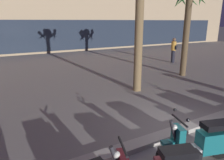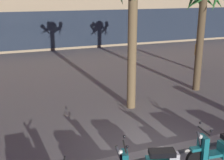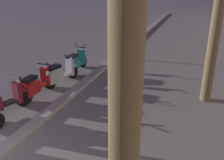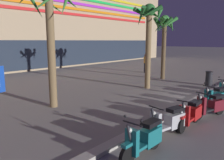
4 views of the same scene
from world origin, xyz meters
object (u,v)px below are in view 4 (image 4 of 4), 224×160
scooter_teal_gap_after_mid (145,138)px  litter_bin (209,78)px  scooter_maroon_second_in_line (212,105)px  palm_tree_by_mall_entrance (50,12)px  palm_tree_far_corner (164,31)px  pedestrian_by_palm_tree (145,63)px  scooter_red_last_in_row (191,114)px  palm_tree_mid_walkway (149,26)px  scooter_silver_mid_front (169,122)px  scooter_teal_mid_rear (216,97)px

scooter_teal_gap_after_mid → litter_bin: bearing=9.4°
scooter_maroon_second_in_line → palm_tree_by_mall_entrance: 7.64m
palm_tree_far_corner → pedestrian_by_palm_tree: 4.61m
scooter_red_last_in_row → litter_bin: bearing=13.5°
scooter_teal_gap_after_mid → palm_tree_by_mall_entrance: size_ratio=0.31×
litter_bin → palm_tree_mid_walkway: bearing=141.6°
palm_tree_far_corner → scooter_silver_mid_front: bearing=-151.1°
scooter_maroon_second_in_line → palm_tree_mid_walkway: size_ratio=0.35×
scooter_teal_gap_after_mid → litter_bin: (10.69, 1.77, 0.02)m
scooter_maroon_second_in_line → litter_bin: 6.76m
scooter_red_last_in_row → palm_tree_by_mall_entrance: palm_tree_by_mall_entrance is taller
scooter_teal_mid_rear → litter_bin: (5.01, 1.89, 0.02)m
scooter_teal_gap_after_mid → scooter_red_last_in_row: (2.77, -0.13, -0.01)m
scooter_silver_mid_front → scooter_red_last_in_row: size_ratio=0.99×
scooter_teal_mid_rear → palm_tree_mid_walkway: bearing=70.1°
palm_tree_mid_walkway → pedestrian_by_palm_tree: 7.67m
scooter_silver_mid_front → palm_tree_by_mall_entrance: 6.57m
palm_tree_far_corner → palm_tree_by_mall_entrance: palm_tree_by_mall_entrance is taller
scooter_maroon_second_in_line → palm_tree_by_mall_entrance: palm_tree_by_mall_entrance is taller
pedestrian_by_palm_tree → palm_tree_mid_walkway: bearing=-146.8°
scooter_maroon_second_in_line → scooter_teal_gap_after_mid: bearing=175.1°
scooter_silver_mid_front → pedestrian_by_palm_tree: bearing=35.1°
scooter_maroon_second_in_line → palm_tree_mid_walkway: (3.05, 4.80, 3.35)m
scooter_teal_mid_rear → scooter_maroon_second_in_line: bearing=-170.1°
scooter_red_last_in_row → litter_bin: size_ratio=1.92×
palm_tree_mid_walkway → scooter_teal_gap_after_mid: bearing=-148.8°
scooter_maroon_second_in_line → pedestrian_by_palm_tree: bearing=44.0°
palm_tree_mid_walkway → pedestrian_by_palm_tree: size_ratio=2.92×
scooter_teal_gap_after_mid → scooter_silver_mid_front: scooter_teal_gap_after_mid is taller
scooter_silver_mid_front → litter_bin: bearing=10.4°
scooter_maroon_second_in_line → pedestrian_by_palm_tree: size_ratio=1.01×
scooter_teal_mid_rear → palm_tree_by_mall_entrance: size_ratio=0.31×
scooter_teal_gap_after_mid → pedestrian_by_palm_tree: bearing=32.1°
scooter_red_last_in_row → scooter_teal_mid_rear: (2.91, 0.01, 0.01)m
scooter_teal_mid_rear → palm_tree_far_corner: bearing=45.5°
scooter_teal_gap_after_mid → scooter_teal_mid_rear: 5.68m
scooter_teal_mid_rear → litter_bin: scooter_teal_mid_rear is taller
palm_tree_mid_walkway → scooter_maroon_second_in_line: bearing=-122.4°
scooter_teal_gap_after_mid → palm_tree_far_corner: palm_tree_far_corner is taller
palm_tree_by_mall_entrance → scooter_maroon_second_in_line: bearing=-61.3°
scooter_teal_gap_after_mid → scooter_silver_mid_front: (1.53, 0.08, -0.00)m
scooter_teal_mid_rear → palm_tree_mid_walkway: 5.89m
litter_bin → palm_tree_far_corner: bearing=84.1°
scooter_teal_gap_after_mid → scooter_teal_mid_rear: size_ratio=1.00×
scooter_silver_mid_front → scooter_teal_mid_rear: bearing=-2.8°
pedestrian_by_palm_tree → litter_bin: 7.08m
scooter_maroon_second_in_line → palm_tree_mid_walkway: bearing=57.6°
scooter_maroon_second_in_line → scooter_red_last_in_row: bearing=171.2°
palm_tree_mid_walkway → palm_tree_far_corner: 3.85m
palm_tree_mid_walkway → palm_tree_by_mall_entrance: bearing=170.3°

